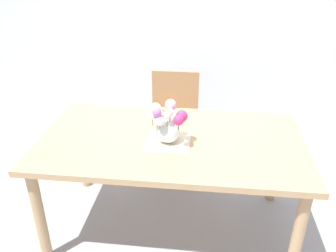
# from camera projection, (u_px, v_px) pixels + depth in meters

# --- Properties ---
(ground_plane) EXTENTS (12.00, 12.00, 0.00)m
(ground_plane) POSITION_uv_depth(u_px,v_px,m) (171.00, 224.00, 2.63)
(ground_plane) COLOR #939399
(back_wall) EXTENTS (7.00, 0.10, 2.80)m
(back_wall) POSITION_uv_depth(u_px,v_px,m) (189.00, 1.00, 3.40)
(back_wall) COLOR silver
(back_wall) RESTS_ON ground_plane
(dining_table) EXTENTS (1.73, 0.98, 0.75)m
(dining_table) POSITION_uv_depth(u_px,v_px,m) (171.00, 149.00, 2.33)
(dining_table) COLOR tan
(dining_table) RESTS_ON ground_plane
(chair_far) EXTENTS (0.42, 0.42, 0.90)m
(chair_far) POSITION_uv_depth(u_px,v_px,m) (174.00, 115.00, 3.13)
(chair_far) COLOR #9E7047
(chair_far) RESTS_ON ground_plane
(placemat) EXTENTS (0.28, 0.28, 0.01)m
(placemat) POSITION_uv_depth(u_px,v_px,m) (168.00, 142.00, 2.23)
(placemat) COLOR beige
(placemat) RESTS_ON dining_table
(flower_vase) EXTENTS (0.24, 0.25, 0.28)m
(flower_vase) POSITION_uv_depth(u_px,v_px,m) (168.00, 124.00, 2.16)
(flower_vase) COLOR silver
(flower_vase) RESTS_ON placemat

